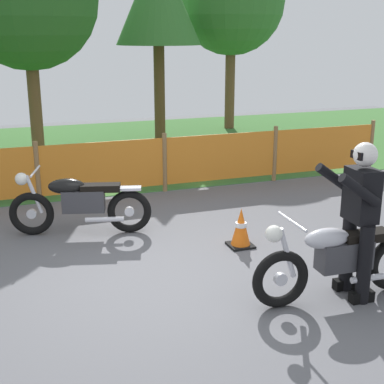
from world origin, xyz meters
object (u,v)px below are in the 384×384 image
object	(u,v)px
rider_trailing	(358,215)
traffic_cone	(241,228)
motorcycle_trailing	(339,258)
motorcycle_lead	(79,203)

from	to	relation	value
rider_trailing	traffic_cone	size ratio (longest dim) A/B	3.19
motorcycle_trailing	traffic_cone	xyz separation A→B (m)	(-0.36, 1.69, -0.20)
motorcycle_trailing	traffic_cone	distance (m)	1.74
motorcycle_lead	motorcycle_trailing	world-z (taller)	motorcycle_trailing
motorcycle_lead	rider_trailing	world-z (taller)	rider_trailing
motorcycle_lead	motorcycle_trailing	xyz separation A→B (m)	(2.30, -2.88, 0.00)
motorcycle_trailing	traffic_cone	size ratio (longest dim) A/B	3.77
motorcycle_trailing	rider_trailing	xyz separation A→B (m)	(0.19, -0.01, 0.46)
traffic_cone	motorcycle_trailing	bearing A→B (deg)	-77.93
motorcycle_lead	rider_trailing	xyz separation A→B (m)	(2.49, -2.89, 0.46)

